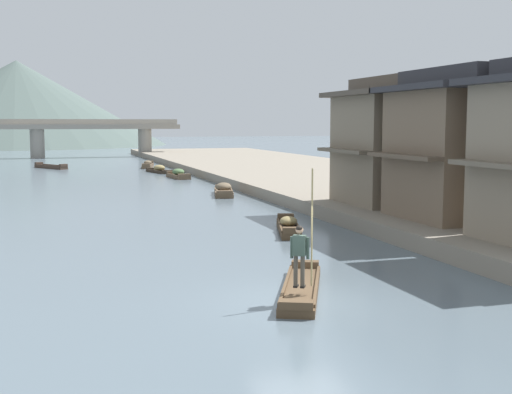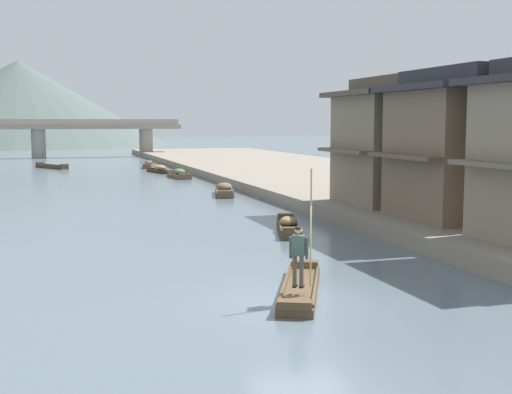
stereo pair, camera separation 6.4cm
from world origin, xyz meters
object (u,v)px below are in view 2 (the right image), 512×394
object	(u,v)px
boat_midriver_drifting	(52,167)
house_waterfront_second	(461,145)
boat_foreground_poled	(300,288)
boat_moored_second	(224,190)
boat_moored_far	(149,165)
boat_midriver_upstream	(179,174)
boatman_person	(299,249)
stone_bridge	(93,133)
boat_moored_nearest	(288,226)
boat_moored_third	(160,170)
house_waterfront_tall	(406,142)

from	to	relation	value
boat_midriver_drifting	house_waterfront_second	size ratio (longest dim) A/B	0.76
boat_foreground_poled	boat_moored_second	bearing A→B (deg)	79.93
boat_moored_far	boat_midriver_upstream	xyz separation A→B (m)	(0.43, -14.05, 0.04)
boatman_person	boat_midriver_upstream	size ratio (longest dim) A/B	0.79
boatman_person	boat_moored_far	xyz separation A→B (m)	(4.12, 53.30, -1.17)
house_waterfront_second	stone_bridge	distance (m)	68.24
boat_moored_nearest	boat_midriver_upstream	distance (m)	28.67
boat_moored_nearest	boat_moored_far	bearing A→B (deg)	89.36
boat_moored_third	house_waterfront_second	distance (m)	38.31
boat_moored_nearest	boat_moored_second	distance (m)	14.82
boatman_person	boat_midriver_drifting	size ratio (longest dim) A/B	0.65
boat_moored_third	boat_moored_far	size ratio (longest dim) A/B	0.86
boat_foreground_poled	stone_bridge	world-z (taller)	stone_bridge
boat_moored_second	stone_bridge	distance (m)	50.51
boat_moored_nearest	boat_midriver_upstream	size ratio (longest dim) A/B	1.11
boat_foreground_poled	boat_midriver_upstream	bearing A→B (deg)	83.84
boat_foreground_poled	boat_moored_far	xyz separation A→B (m)	(3.71, 52.36, 0.11)
boat_midriver_drifting	boat_midriver_upstream	xyz separation A→B (m)	(9.97, -15.46, 0.12)
house_waterfront_second	boat_moored_far	bearing A→B (deg)	97.74
boat_moored_far	boat_midriver_upstream	distance (m)	14.06
boatman_person	boat_midriver_upstream	distance (m)	39.53
boat_moored_third	boat_moored_far	distance (m)	7.56
boat_moored_nearest	boat_moored_third	bearing A→B (deg)	89.35
boat_midriver_upstream	stone_bridge	world-z (taller)	stone_bridge
boat_foreground_poled	boat_moored_nearest	size ratio (longest dim) A/B	1.13
boat_moored_nearest	boat_midriver_upstream	xyz separation A→B (m)	(0.90, 28.66, 0.06)
boat_midriver_drifting	boat_midriver_upstream	size ratio (longest dim) A/B	1.20
boat_midriver_upstream	stone_bridge	size ratio (longest dim) A/B	0.17
boat_foreground_poled	boat_moored_second	xyz separation A→B (m)	(4.34, 24.43, 0.16)
boat_moored_nearest	stone_bridge	bearing A→B (deg)	93.08
boat_midriver_drifting	stone_bridge	distance (m)	21.82
house_waterfront_tall	boat_midriver_drifting	bearing A→B (deg)	111.65
house_waterfront_tall	boat_moored_far	bearing A→B (deg)	99.68
boat_moored_far	boat_midriver_drifting	distance (m)	9.64
stone_bridge	boat_foreground_poled	bearing A→B (deg)	-89.80
boat_midriver_upstream	house_waterfront_tall	distance (m)	26.61
boat_moored_nearest	boat_midriver_drifting	xyz separation A→B (m)	(-9.06, 44.12, -0.05)
boat_midriver_upstream	house_waterfront_second	bearing A→B (deg)	-79.61
boat_moored_third	boatman_person	bearing A→B (deg)	-95.05
boat_foreground_poled	boat_moored_nearest	xyz separation A→B (m)	(3.23, 9.65, 0.10)
boat_moored_far	stone_bridge	size ratio (longest dim) A/B	0.21
boat_moored_nearest	house_waterfront_second	size ratio (longest dim) A/B	0.70
boat_midriver_drifting	boat_moored_nearest	bearing A→B (deg)	-78.39
boat_moored_second	boat_moored_far	bearing A→B (deg)	91.29
boat_moored_far	house_waterfront_tall	bearing A→B (deg)	-80.32
boat_foreground_poled	boat_moored_nearest	world-z (taller)	boat_moored_nearest
boat_moored_far	house_waterfront_second	size ratio (longest dim) A/B	0.79
boat_moored_nearest	stone_bridge	world-z (taller)	stone_bridge
house_waterfront_second	boatman_person	bearing A→B (deg)	-141.71
boat_moored_nearest	boat_moored_far	size ratio (longest dim) A/B	0.88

